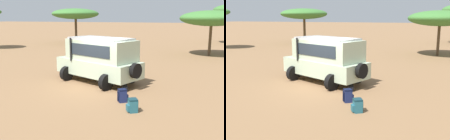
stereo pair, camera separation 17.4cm
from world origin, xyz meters
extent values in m
plane|color=olive|center=(0.00, 0.00, 0.00)|extent=(320.00, 320.00, 0.00)
cube|color=#B2C6A8|center=(-0.59, 1.01, 0.82)|extent=(5.25, 3.46, 0.84)
cube|color=#B2C6A8|center=(-0.35, 0.93, 1.79)|extent=(4.20, 2.98, 1.10)
cube|color=#232D38|center=(-1.78, 1.45, 1.74)|extent=(0.59, 1.49, 0.77)
cube|color=#232D38|center=(-0.66, 0.08, 1.84)|extent=(2.78, 1.04, 0.60)
cube|color=#232D38|center=(-0.04, 1.78, 1.84)|extent=(2.78, 1.04, 0.60)
cube|color=#B7B7B7|center=(-0.40, 0.95, 2.39)|extent=(3.81, 2.78, 0.10)
cube|color=black|center=(-3.00, 1.89, 0.65)|extent=(0.70, 1.57, 0.56)
cylinder|color=black|center=(-1.95, 0.48, 1.79)|extent=(0.10, 0.10, 1.25)
cylinder|color=black|center=(-2.34, 0.62, 0.40)|extent=(0.54, 0.85, 0.80)
cylinder|color=black|center=(-1.68, 2.44, 0.40)|extent=(0.54, 0.85, 0.80)
cylinder|color=black|center=(0.51, -0.41, 0.40)|extent=(0.54, 0.85, 0.80)
cylinder|color=black|center=(1.17, 1.41, 0.40)|extent=(0.54, 0.85, 0.80)
cylinder|color=black|center=(1.85, 0.13, 0.97)|extent=(0.46, 0.77, 0.74)
cube|color=#235B6B|center=(2.64, -2.73, 0.22)|extent=(0.47, 0.49, 0.44)
cube|color=#235B6B|center=(2.48, -2.84, 0.17)|extent=(0.23, 0.29, 0.24)
cube|color=#13323A|center=(2.64, -2.73, 0.47)|extent=(0.47, 0.48, 0.07)
cylinder|color=#13323A|center=(2.83, -2.71, 0.22)|extent=(0.04, 0.04, 0.38)
cylinder|color=#13323A|center=(2.73, -2.56, 0.22)|extent=(0.04, 0.04, 0.38)
cube|color=navy|center=(1.86, -1.77, 0.24)|extent=(0.46, 0.46, 0.49)
cube|color=navy|center=(2.02, -1.65, 0.18)|extent=(0.22, 0.25, 0.27)
cube|color=black|center=(1.86, -1.77, 0.52)|extent=(0.46, 0.46, 0.07)
cylinder|color=black|center=(1.68, -1.82, 0.24)|extent=(0.04, 0.04, 0.41)
cylinder|color=black|center=(1.78, -1.94, 0.24)|extent=(0.04, 0.04, 0.41)
cylinder|color=black|center=(1.33, 0.02, 0.15)|extent=(0.52, 0.68, 0.30)
sphere|color=black|center=(1.20, 0.30, 0.15)|extent=(0.29, 0.29, 0.29)
sphere|color=black|center=(1.45, -0.26, 0.15)|extent=(0.29, 0.29, 0.29)
torus|color=black|center=(1.33, 0.02, 0.32)|extent=(0.09, 0.16, 0.16)
cylinder|color=brown|center=(-12.90, 19.89, 1.67)|extent=(0.33, 0.33, 3.34)
ellipsoid|color=#3D7533|center=(-12.90, 19.89, 3.95)|extent=(6.22, 6.59, 1.42)
cylinder|color=brown|center=(4.62, 14.04, 1.40)|extent=(0.25, 0.25, 2.80)
ellipsoid|color=#3D7533|center=(4.62, 14.04, 3.40)|extent=(5.66, 5.58, 1.41)
camera|label=1|loc=(5.49, -11.68, 3.50)|focal=42.00mm
camera|label=2|loc=(5.65, -11.61, 3.50)|focal=42.00mm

